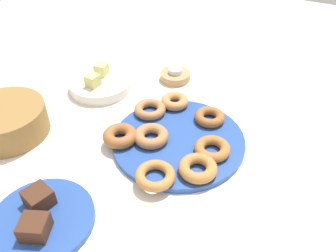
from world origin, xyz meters
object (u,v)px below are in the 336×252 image
object	(u,v)px
brownie_far	(39,198)
tealight	(175,71)
donut_2	(212,149)
cake_plate	(43,220)
basket	(6,121)
melon_chunk_left	(93,80)
donut_3	(210,117)
donut_6	(151,136)
brownie_near	(35,227)
fruit_bowl	(101,85)
donut_0	(155,176)
donut_5	(120,136)
donut_7	(198,168)
candle_holder	(175,76)
melon_chunk_right	(101,69)
donut_1	(175,101)
donut_4	(150,109)
donut_plate	(179,141)

from	to	relation	value
brownie_far	tealight	size ratio (longest dim) A/B	1.19
donut_2	cake_plate	size ratio (longest dim) A/B	0.42
basket	melon_chunk_left	bearing A→B (deg)	-21.59
donut_3	donut_6	distance (m)	0.17
brownie_near	fruit_bowl	bearing A→B (deg)	21.11
donut_0	donut_5	size ratio (longest dim) A/B	1.04
donut_2	melon_chunk_left	size ratio (longest dim) A/B	2.43
brownie_near	donut_6	bearing A→B (deg)	-12.11
donut_5	brownie_far	world-z (taller)	brownie_far
donut_0	donut_3	size ratio (longest dim) A/B	1.11
fruit_bowl	donut_2	bearing A→B (deg)	-108.04
donut_7	basket	bearing A→B (deg)	97.85
fruit_bowl	melon_chunk_left	xyz separation A→B (m)	(-0.03, 0.00, 0.03)
donut_5	donut_2	bearing A→B (deg)	-75.35
candle_holder	melon_chunk_right	world-z (taller)	melon_chunk_right
donut_3	tealight	size ratio (longest dim) A/B	1.87
donut_5	donut_0	bearing A→B (deg)	-119.13
donut_5	fruit_bowl	world-z (taller)	donut_5
donut_1	melon_chunk_left	bearing A→B (deg)	98.30
donut_4	donut_7	xyz separation A→B (m)	(-0.15, -0.20, 0.00)
donut_plate	fruit_bowl	xyz separation A→B (m)	(0.12, 0.32, 0.01)
tealight	fruit_bowl	size ratio (longest dim) A/B	0.23
donut_5	donut_6	size ratio (longest dim) A/B	0.99
candle_holder	melon_chunk_left	bearing A→B (deg)	134.99
cake_plate	donut_5	bearing A→B (deg)	-3.81
donut_6	tealight	world-z (taller)	donut_6
donut_0	melon_chunk_left	bearing A→B (deg)	54.36
donut_plate	brownie_far	world-z (taller)	brownie_far
donut_3	donut_5	bearing A→B (deg)	134.86
donut_4	fruit_bowl	size ratio (longest dim) A/B	0.46
tealight	donut_5	bearing A→B (deg)	-178.65
tealight	melon_chunk_right	distance (m)	0.23
donut_0	fruit_bowl	bearing A→B (deg)	50.75
cake_plate	melon_chunk_left	distance (m)	0.47
donut_plate	donut_3	bearing A→B (deg)	-23.50
brownie_near	candle_holder	distance (m)	0.65
donut_7	brownie_near	xyz separation A→B (m)	(-0.28, 0.22, 0.01)
donut_1	donut_7	xyz separation A→B (m)	(-0.21, -0.16, 0.00)
basket	donut_7	bearing A→B (deg)	-82.15
donut_7	tealight	distance (m)	0.43
donut_3	donut_4	distance (m)	0.17
cake_plate	melon_chunk_left	xyz separation A→B (m)	(0.43, 0.18, 0.04)
brownie_far	melon_chunk_right	xyz separation A→B (m)	(0.47, 0.16, 0.01)
donut_2	melon_chunk_right	xyz separation A→B (m)	(0.17, 0.43, 0.02)
donut_6	donut_0	bearing A→B (deg)	-148.25
donut_3	brownie_far	xyz separation A→B (m)	(-0.42, 0.22, 0.01)
donut_3	tealight	world-z (taller)	same
cake_plate	fruit_bowl	world-z (taller)	fruit_bowl
brownie_near	donut_5	bearing A→B (deg)	-0.42
donut_4	basket	size ratio (longest dim) A/B	0.42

